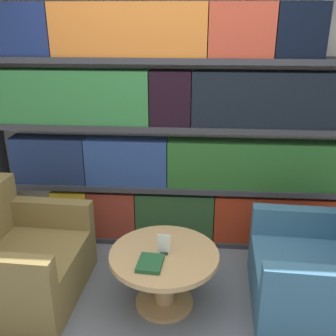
{
  "coord_description": "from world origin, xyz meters",
  "views": [
    {
      "loc": [
        0.15,
        -2.11,
        2.08
      ],
      "look_at": [
        -0.05,
        0.72,
        0.97
      ],
      "focal_mm": 42.0,
      "sensor_mm": 36.0,
      "label": 1
    }
  ],
  "objects": [
    {
      "name": "table_sign",
      "position": [
        -0.05,
        0.32,
        0.52
      ],
      "size": [
        0.09,
        0.06,
        0.15
      ],
      "color": "black",
      "rests_on": "coffee_table"
    },
    {
      "name": "armchair_left",
      "position": [
        -1.18,
        0.38,
        0.28
      ],
      "size": [
        0.86,
        0.99,
        0.83
      ],
      "rotation": [
        0.0,
        0.0,
        1.52
      ],
      "color": "olive",
      "rests_on": "ground_plane"
    },
    {
      "name": "ground_plane",
      "position": [
        0.0,
        0.0,
        0.0
      ],
      "size": [
        14.0,
        14.0,
        0.0
      ],
      "primitive_type": "plane",
      "color": "slate"
    },
    {
      "name": "coffee_table",
      "position": [
        -0.05,
        0.32,
        0.33
      ],
      "size": [
        0.81,
        0.81,
        0.46
      ],
      "color": "tan",
      "rests_on": "ground_plane"
    },
    {
      "name": "stray_book",
      "position": [
        -0.14,
        0.17,
        0.47
      ],
      "size": [
        0.19,
        0.23,
        0.03
      ],
      "color": "#1E512D",
      "rests_on": "coffee_table"
    },
    {
      "name": "armchair_right",
      "position": [
        1.07,
        0.37,
        0.28
      ],
      "size": [
        0.87,
        0.99,
        0.83
      ],
      "rotation": [
        0.0,
        0.0,
        -1.63
      ],
      "color": "#386684",
      "rests_on": "ground_plane"
    },
    {
      "name": "bookshelf",
      "position": [
        -0.01,
        1.29,
        1.13
      ],
      "size": [
        3.44,
        0.3,
        2.31
      ],
      "color": "silver",
      "rests_on": "ground_plane"
    }
  ]
}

